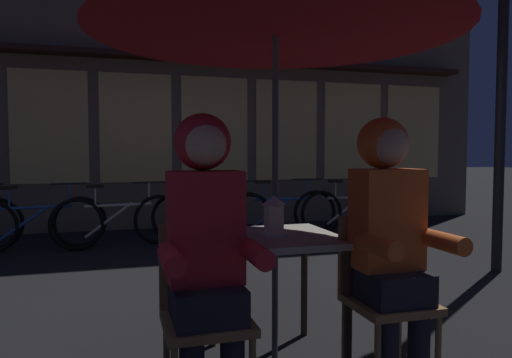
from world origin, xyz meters
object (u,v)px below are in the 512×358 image
at_px(bicycle_second, 36,223).
at_px(bicycle_third, 119,220).
at_px(bicycle_fifth, 282,212).
at_px(bicycle_fourth, 213,216).
at_px(patio_umbrella, 276,2).
at_px(street_lamp, 504,1).
at_px(person_left_hooded, 206,233).
at_px(person_right_hooded, 389,224).
at_px(bicycle_furthest, 352,211).
at_px(chair_left, 204,305).
at_px(chair_right, 382,289).
at_px(cafe_table, 275,253).
at_px(lantern, 274,215).

relative_size(bicycle_second, bicycle_third, 1.00).
bearing_deg(bicycle_fifth, bicycle_fourth, -175.47).
bearing_deg(patio_umbrella, street_lamp, 24.94).
xyz_separation_m(person_left_hooded, person_right_hooded, (0.96, 0.00, 0.00)).
distance_m(person_left_hooded, street_lamp, 4.19).
bearing_deg(bicycle_furthest, person_left_hooded, -125.38).
height_order(chair_left, bicycle_third, chair_left).
xyz_separation_m(person_right_hooded, street_lamp, (2.36, 1.75, 1.87)).
bearing_deg(street_lamp, chair_right, -144.40).
bearing_deg(chair_right, cafe_table, 142.45).
height_order(cafe_table, chair_right, chair_right).
bearing_deg(bicycle_fifth, person_left_hooded, -113.77).
height_order(patio_umbrella, bicycle_fourth, patio_umbrella).
relative_size(lantern, street_lamp, 0.06).
height_order(bicycle_second, bicycle_fifth, same).
height_order(chair_right, bicycle_third, chair_right).
distance_m(person_left_hooded, bicycle_third, 4.17).
relative_size(person_right_hooded, bicycle_fifth, 0.83).
distance_m(cafe_table, patio_umbrella, 1.42).
bearing_deg(street_lamp, person_left_hooded, -152.25).
relative_size(lantern, person_left_hooded, 0.17).
bearing_deg(bicycle_fourth, person_right_hooded, -88.57).
bearing_deg(person_left_hooded, bicycle_furthest, 54.62).
xyz_separation_m(lantern, person_right_hooded, (0.49, -0.41, -0.01)).
distance_m(lantern, person_right_hooded, 0.64).
xyz_separation_m(person_left_hooded, bicycle_fourth, (0.86, 4.20, -0.50)).
height_order(lantern, bicycle_fifth, lantern).
distance_m(patio_umbrella, street_lamp, 3.20).
xyz_separation_m(person_right_hooded, bicycle_furthest, (2.02, 4.20, -0.50)).
bearing_deg(bicycle_second, bicycle_fifth, 2.33).
bearing_deg(bicycle_third, chair_left, -84.61).
relative_size(person_right_hooded, bicycle_third, 0.84).
relative_size(patio_umbrella, bicycle_second, 1.38).
bearing_deg(bicycle_furthest, chair_right, -116.02).
xyz_separation_m(chair_right, bicycle_fifth, (0.93, 4.22, -0.14)).
bearing_deg(bicycle_furthest, patio_umbrella, -123.55).
distance_m(patio_umbrella, bicycle_fifth, 4.45).
height_order(chair_right, bicycle_fifth, chair_right).
bearing_deg(bicycle_furthest, bicycle_fourth, 179.98).
height_order(lantern, person_left_hooded, person_left_hooded).
bearing_deg(person_left_hooded, bicycle_fourth, 78.49).
bearing_deg(patio_umbrella, bicycle_fourth, 84.32).
bearing_deg(chair_left, person_left_hooded, -90.00).
height_order(bicycle_third, bicycle_furthest, same).
relative_size(chair_left, chair_right, 1.00).
xyz_separation_m(cafe_table, person_left_hooded, (-0.48, -0.43, 0.21)).
height_order(cafe_table, bicycle_second, bicycle_second).
distance_m(patio_umbrella, chair_left, 1.68).
relative_size(street_lamp, bicycle_fourth, 2.34).
bearing_deg(bicycle_fourth, street_lamp, -44.85).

